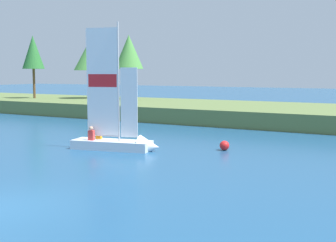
# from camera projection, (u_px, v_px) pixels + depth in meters

# --- Properties ---
(shore_bank) EXTENTS (80.00, 11.07, 1.18)m
(shore_bank) POSITION_uv_depth(u_px,v_px,m) (267.00, 114.00, 34.33)
(shore_bank) COLOR #5B703D
(shore_bank) RESTS_ON ground
(shoreline_tree_left) EXTENTS (2.18, 2.18, 6.27)m
(shoreline_tree_left) POSITION_uv_depth(u_px,v_px,m) (33.00, 52.00, 44.38)
(shoreline_tree_left) COLOR brown
(shoreline_tree_left) RESTS_ON shore_bank
(shoreline_tree_midleft) EXTENTS (3.28, 3.28, 5.82)m
(shoreline_tree_midleft) POSITION_uv_depth(u_px,v_px,m) (90.00, 55.00, 44.10)
(shoreline_tree_midleft) COLOR brown
(shoreline_tree_midleft) RESTS_ON shore_bank
(shoreline_tree_centre) EXTENTS (2.75, 2.75, 6.16)m
(shoreline_tree_centre) POSITION_uv_depth(u_px,v_px,m) (129.00, 52.00, 42.25)
(shoreline_tree_centre) COLOR brown
(shoreline_tree_centre) RESTS_ON shore_bank
(sailboat) EXTENTS (4.60, 2.07, 6.53)m
(sailboat) POSITION_uv_depth(u_px,v_px,m) (123.00, 139.00, 21.69)
(sailboat) COLOR silver
(sailboat) RESTS_ON ground
(channel_buoy) EXTENTS (0.47, 0.47, 0.47)m
(channel_buoy) POSITION_uv_depth(u_px,v_px,m) (224.00, 146.00, 21.61)
(channel_buoy) COLOR red
(channel_buoy) RESTS_ON ground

